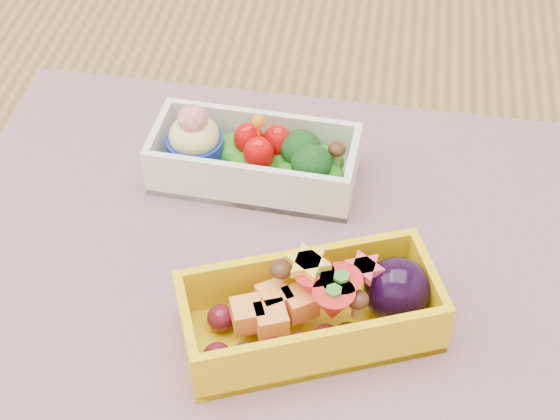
# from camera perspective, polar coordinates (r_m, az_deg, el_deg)

# --- Properties ---
(table) EXTENTS (1.20, 0.80, 0.75)m
(table) POSITION_cam_1_polar(r_m,az_deg,el_deg) (0.68, -0.21, -7.13)
(table) COLOR brown
(table) RESTS_ON ground
(placemat) EXTENTS (0.46, 0.36, 0.00)m
(placemat) POSITION_cam_1_polar(r_m,az_deg,el_deg) (0.59, -0.80, -2.94)
(placemat) COLOR #A37178
(placemat) RESTS_ON table
(bento_white) EXTENTS (0.15, 0.07, 0.06)m
(bento_white) POSITION_cam_1_polar(r_m,az_deg,el_deg) (0.62, -1.77, 3.43)
(bento_white) COLOR white
(bento_white) RESTS_ON placemat
(bento_yellow) EXTENTS (0.17, 0.12, 0.05)m
(bento_yellow) POSITION_cam_1_polar(r_m,az_deg,el_deg) (0.53, 2.37, -6.52)
(bento_yellow) COLOR yellow
(bento_yellow) RESTS_ON placemat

